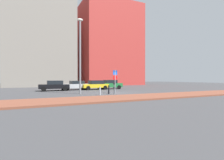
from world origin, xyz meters
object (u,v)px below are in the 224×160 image
object	(u,v)px
parking_sign_post	(115,79)
parking_meter	(114,86)
traffic_bollard_near	(100,91)
street_lamp	(80,51)
parked_car_black	(54,85)
parked_car_yellow	(95,85)
parked_car_silver	(75,85)
traffic_bollard_mid	(109,90)
parked_car_green	(109,84)

from	to	relation	value
parking_sign_post	parking_meter	world-z (taller)	parking_sign_post
traffic_bollard_near	street_lamp	bearing A→B (deg)	123.15
traffic_bollard_near	parking_meter	bearing A→B (deg)	5.13
parking_sign_post	traffic_bollard_near	size ratio (longest dim) A/B	3.22
parking_meter	traffic_bollard_near	world-z (taller)	parking_meter
parking_meter	parked_car_black	bearing A→B (deg)	120.89
parked_car_black	parked_car_yellow	world-z (taller)	same
parked_car_silver	traffic_bollard_near	bearing A→B (deg)	-88.27
parked_car_yellow	traffic_bollard_near	world-z (taller)	parked_car_yellow
parked_car_yellow	street_lamp	xyz separation A→B (m)	(-4.27, -6.66, 4.18)
parked_car_yellow	traffic_bollard_mid	world-z (taller)	parked_car_yellow
parked_car_yellow	parked_car_green	bearing A→B (deg)	10.22
parking_sign_post	parking_meter	bearing A→B (deg)	-120.44
parked_car_yellow	parking_sign_post	world-z (taller)	parking_sign_post
parked_car_silver	parking_meter	world-z (taller)	parked_car_silver
parked_car_black	traffic_bollard_mid	world-z (taller)	parked_car_black
parked_car_black	parking_sign_post	xyz separation A→B (m)	(6.11, -7.28, 0.98)
parking_sign_post	traffic_bollard_mid	size ratio (longest dim) A/B	2.83
parked_car_green	traffic_bollard_near	xyz separation A→B (m)	(-5.44, -9.46, -0.35)
street_lamp	traffic_bollard_mid	world-z (taller)	street_lamp
traffic_bollard_mid	parked_car_black	bearing A→B (deg)	121.75
parked_car_green	street_lamp	distance (m)	10.80
parking_sign_post	parked_car_yellow	bearing A→B (deg)	88.88
parked_car_yellow	parked_car_green	distance (m)	2.72
street_lamp	traffic_bollard_mid	distance (m)	5.53
parked_car_silver	parked_car_yellow	xyz separation A→B (m)	(3.05, -0.54, 0.03)
parked_car_black	parked_car_yellow	distance (m)	6.26
parking_sign_post	street_lamp	world-z (taller)	street_lamp
parked_car_silver	traffic_bollard_mid	xyz separation A→B (m)	(1.74, -8.58, -0.24)
parked_car_yellow	traffic_bollard_mid	xyz separation A→B (m)	(-1.31, -8.04, -0.27)
parked_car_silver	traffic_bollard_near	xyz separation A→B (m)	(0.29, -9.51, -0.30)
parked_car_yellow	parked_car_green	size ratio (longest dim) A/B	0.99
parked_car_silver	parked_car_green	size ratio (longest dim) A/B	1.00
parked_car_green	parking_sign_post	world-z (taller)	parking_sign_post
parking_sign_post	street_lamp	distance (m)	5.27
parked_car_green	traffic_bollard_near	distance (m)	10.91
parked_car_yellow	parking_meter	world-z (taller)	parked_car_yellow
parked_car_green	parking_meter	world-z (taller)	parked_car_green
parked_car_black	traffic_bollard_mid	distance (m)	9.40
parking_sign_post	parked_car_black	bearing A→B (deg)	130.03
parked_car_yellow	traffic_bollard_near	size ratio (longest dim) A/B	4.92
parked_car_yellow	parked_car_green	xyz separation A→B (m)	(2.67, 0.48, 0.01)
traffic_bollard_mid	parking_sign_post	bearing A→B (deg)	31.22
parking_sign_post	traffic_bollard_mid	bearing A→B (deg)	-148.78
parked_car_black	street_lamp	size ratio (longest dim) A/B	0.49
parked_car_black	parking_meter	bearing A→B (deg)	-59.11
parking_sign_post	traffic_bollard_near	bearing A→B (deg)	-147.95
parked_car_silver	traffic_bollard_mid	size ratio (longest dim) A/B	4.37
street_lamp	traffic_bollard_near	world-z (taller)	street_lamp
parked_car_green	traffic_bollard_mid	xyz separation A→B (m)	(-3.99, -8.53, -0.29)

